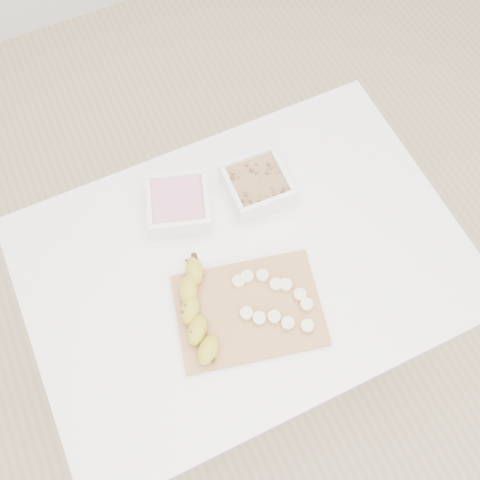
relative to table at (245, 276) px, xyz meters
name	(u,v)px	position (x,y,z in m)	size (l,w,h in m)	color
ground	(244,340)	(0.00, 0.00, -0.65)	(3.50, 3.50, 0.00)	#C6AD89
table	(245,276)	(0.00, 0.00, 0.00)	(1.00, 0.70, 0.75)	white
bowl_yogurt	(179,205)	(-0.09, 0.18, 0.13)	(0.18, 0.18, 0.07)	white
bowl_granola	(257,185)	(0.10, 0.15, 0.13)	(0.15, 0.15, 0.07)	white
cutting_board	(249,310)	(-0.04, -0.11, 0.10)	(0.31, 0.22, 0.01)	#B37A47
banana	(198,312)	(-0.15, -0.08, 0.13)	(0.06, 0.23, 0.04)	gold
banana_slices	(274,300)	(0.01, -0.12, 0.12)	(0.16, 0.18, 0.02)	beige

